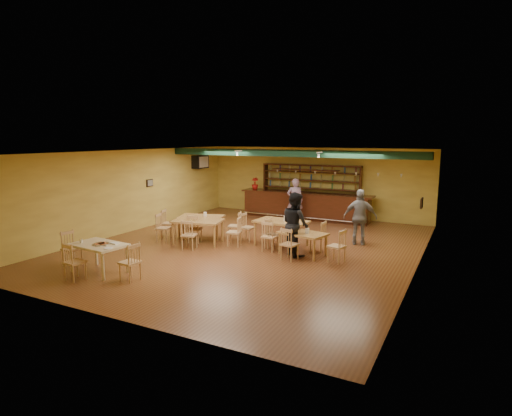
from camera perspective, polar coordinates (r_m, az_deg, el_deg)
The scene contains 23 objects.
floor at distance 13.54m, azimuth -0.68°, elevation -5.22°, with size 12.00×12.00×0.00m, color brown.
ceiling_beam at distance 15.63m, azimuth 4.15°, elevation 7.40°, with size 10.00×0.30×0.25m, color #0F2F1E.
track_rail_left at distance 16.95m, azimuth -0.70°, elevation 7.83°, with size 0.05×2.50×0.05m, color silver.
track_rail_right at distance 15.71m, azimuth 9.77°, elevation 7.55°, with size 0.05×2.50×0.05m, color silver.
ac_unit at distance 19.22m, azimuth -7.54°, elevation 6.20°, with size 0.34×0.70×0.48m, color silver.
picture_left at distance 16.86m, azimuth -14.17°, elevation 3.31°, with size 0.04×0.34×0.28m, color black.
picture_right at distance 12.25m, azimuth 21.49°, elevation 0.64°, with size 0.04×0.34×0.28m, color black.
bar_counter at distance 18.08m, azimuth 6.64°, elevation 0.32°, with size 5.71×0.85×1.13m, color #35180A.
back_bar_hutch at distance 18.58m, azimuth 7.36°, elevation 2.35°, with size 4.42×0.40×2.28m, color #35180A.
poinsettia at distance 18.94m, azimuth -0.14°, elevation 3.33°, with size 0.29×0.29×0.53m, color #B71610.
dining_table_a at distance 14.79m, azimuth -7.41°, elevation -2.54°, with size 1.50×0.90×0.75m, color olive.
dining_table_b at distance 13.58m, azimuth 3.43°, elevation -3.42°, with size 1.64×0.98×0.82m, color olive.
dining_table_c at distance 13.95m, azimuth -7.84°, elevation -3.21°, with size 1.58×0.95×0.79m, color olive.
dining_table_d at distance 12.60m, azimuth 6.32°, elevation -4.82°, with size 1.36×0.82×0.68m, color olive.
near_table at distance 11.67m, azimuth -20.41°, elevation -6.36°, with size 1.41×0.91×0.76m, color #D1BE8C.
pizza_tray at distance 11.51m, azimuth -20.19°, elevation -4.59°, with size 0.40×0.40×0.01m, color silver.
parmesan_shaker at distance 11.81m, azimuth -22.57°, elevation -4.15°, with size 0.07×0.07×0.11m, color #EAE5C6.
napkin_stack at distance 11.46m, azimuth -18.59°, elevation -4.52°, with size 0.20×0.15×0.03m, color white.
pizza_server at distance 11.43m, azimuth -19.49°, elevation -4.60°, with size 0.32×0.09×0.00m, color silver.
side_plate at distance 11.05m, azimuth -19.35°, elevation -5.13°, with size 0.22×0.22×0.01m, color white.
patron_bar at distance 17.32m, azimuth 5.28°, elevation 1.05°, with size 0.66×0.43×1.80m, color #814597.
patron_right_a at distance 12.44m, azimuth 5.34°, elevation -2.15°, with size 0.91×0.71×1.88m, color black.
patron_right_b at distance 14.01m, azimuth 13.90°, elevation -1.21°, with size 1.06×0.44×1.81m, color gray.
Camera 1 is at (6.13, -11.57, 3.47)m, focal length 29.60 mm.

